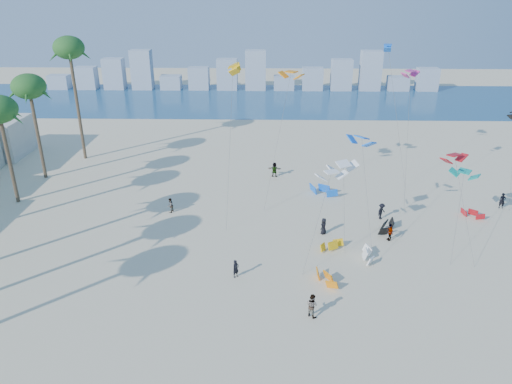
{
  "coord_description": "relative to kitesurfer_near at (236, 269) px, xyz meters",
  "views": [
    {
      "loc": [
        3.91,
        -23.51,
        21.98
      ],
      "look_at": [
        3.0,
        16.0,
        4.5
      ],
      "focal_mm": 33.61,
      "sensor_mm": 36.0,
      "label": 1
    }
  ],
  "objects": [
    {
      "name": "flying_kites",
      "position": [
        12.14,
        11.64,
        9.99
      ],
      "size": [
        30.83,
        23.11,
        16.05
      ],
      "color": "white",
      "rests_on": "ground"
    },
    {
      "name": "distant_skyline",
      "position": [
        -2.72,
        72.86,
        2.32
      ],
      "size": [
        85.0,
        3.0,
        8.4
      ],
      "color": "#9EADBF",
      "rests_on": "ground"
    },
    {
      "name": "ground",
      "position": [
        -1.53,
        -9.14,
        -0.77
      ],
      "size": [
        220.0,
        220.0,
        0.0
      ],
      "primitive_type": "plane",
      "color": "beige",
      "rests_on": "ground"
    },
    {
      "name": "grounded_kites",
      "position": [
        11.35,
        8.58,
        -0.31
      ],
      "size": [
        18.38,
        20.09,
        1.09
      ],
      "color": "orange",
      "rests_on": "ground"
    },
    {
      "name": "kitesurfers_far",
      "position": [
        8.02,
        13.57,
        0.08
      ],
      "size": [
        35.44,
        16.32,
        1.81
      ],
      "color": "black",
      "rests_on": "ground"
    },
    {
      "name": "kitesurfer_near",
      "position": [
        0.0,
        0.0,
        0.0
      ],
      "size": [
        0.66,
        0.65,
        1.54
      ],
      "primitive_type": "imported",
      "rotation": [
        0.0,
        0.0,
        0.73
      ],
      "color": "black",
      "rests_on": "ground"
    },
    {
      "name": "ocean",
      "position": [
        -1.53,
        62.86,
        -0.76
      ],
      "size": [
        220.0,
        220.0,
        0.0
      ],
      "primitive_type": "plane",
      "color": "navy",
      "rests_on": "ground"
    },
    {
      "name": "kitesurfer_mid",
      "position": [
        5.7,
        -4.79,
        0.14
      ],
      "size": [
        1.12,
        1.11,
        1.82
      ],
      "primitive_type": "imported",
      "rotation": [
        0.0,
        0.0,
        2.4
      ],
      "color": "gray",
      "rests_on": "ground"
    }
  ]
}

